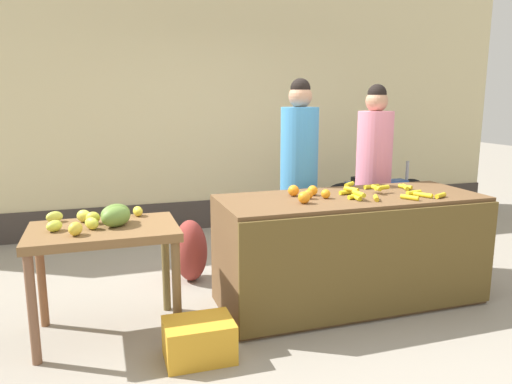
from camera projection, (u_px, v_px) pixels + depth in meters
ground_plane at (298, 307)px, 3.94m from camera, size 24.00×24.00×0.00m
market_wall_back at (217, 108)px, 6.17m from camera, size 8.17×0.23×3.12m
fruit_stall_counter at (350, 249)px, 3.97m from camera, size 2.12×0.85×0.89m
side_table_wooden at (104, 243)px, 3.37m from camera, size 1.00×0.65×0.79m
banana_bunch_pile at (383, 192)px, 3.94m from camera, size 0.79×0.62×0.07m
orange_pile at (307, 193)px, 3.79m from camera, size 0.32×0.37×0.09m
mango_papaya_pile at (104, 217)px, 3.39m from camera, size 0.69×0.54×0.14m
vendor_woman_blue_shirt at (299, 180)px, 4.46m from camera, size 0.34×0.34×1.83m
vendor_woman_pink_shirt at (373, 177)px, 4.74m from camera, size 0.34×0.34×1.78m
parked_motorcycle at (376, 201)px, 6.03m from camera, size 1.60×0.18×0.88m
produce_crate at (199, 340)px, 3.14m from camera, size 0.44×0.32×0.26m
produce_sack at (191, 250)px, 4.46m from camera, size 0.32×0.37×0.57m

